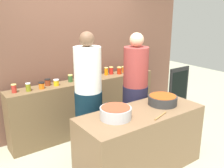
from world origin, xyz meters
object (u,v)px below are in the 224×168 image
object	(u,v)px
preserve_jar_12	(131,69)
cooking_pot_left	(116,113)
preserve_jar_3	(48,82)
preserve_jar_6	(82,76)
cook_with_tongs	(89,103)
preserve_jar_0	(14,88)
preserve_jar_13	(136,67)
preserve_jar_4	(56,82)
preserve_jar_7	(97,76)
preserve_jar_10	(119,70)
cooking_pot_center	(163,100)
preserve_jar_5	(70,78)
preserve_jar_11	(124,69)
preserve_jar_1	(28,87)
preserve_jar_9	(111,70)
chalkboard_sign	(178,93)
cook_in_cap	(135,96)
preserve_jar_8	(106,71)
wooden_spoon	(160,116)
preserve_jar_2	(42,85)

from	to	relation	value
preserve_jar_12	cooking_pot_left	world-z (taller)	preserve_jar_12
preserve_jar_3	preserve_jar_12	xyz separation A→B (m)	(1.62, -0.09, 0.01)
preserve_jar_6	cook_with_tongs	world-z (taller)	cook_with_tongs
preserve_jar_0	preserve_jar_13	xyz separation A→B (m)	(2.32, 0.00, 0.01)
preserve_jar_4	preserve_jar_7	xyz separation A→B (m)	(0.73, -0.04, -0.00)
preserve_jar_10	cooking_pot_center	distance (m)	1.39
preserve_jar_5	preserve_jar_7	bearing A→B (deg)	-13.50
preserve_jar_0	cooking_pot_left	size ratio (longest dim) A/B	0.33
preserve_jar_11	preserve_jar_6	bearing A→B (deg)	179.46
preserve_jar_5	preserve_jar_7	xyz separation A→B (m)	(0.45, -0.11, -0.01)
preserve_jar_1	preserve_jar_9	distance (m)	1.57
preserve_jar_9	cook_with_tongs	bearing A→B (deg)	-140.42
chalkboard_sign	preserve_jar_12	bearing A→B (deg)	143.51
preserve_jar_10	chalkboard_sign	distance (m)	1.26
cook_in_cap	preserve_jar_5	bearing A→B (deg)	127.46
preserve_jar_6	preserve_jar_7	distance (m)	0.26
cooking_pot_left	cooking_pot_center	distance (m)	0.81
preserve_jar_12	cooking_pot_left	distance (m)	1.91
preserve_jar_0	chalkboard_sign	world-z (taller)	preserve_jar_0
preserve_jar_10	cook_with_tongs	size ratio (longest dim) A/B	0.07
preserve_jar_8	preserve_jar_7	bearing A→B (deg)	-156.14
preserve_jar_1	preserve_jar_3	bearing A→B (deg)	17.57
preserve_jar_9	preserve_jar_13	bearing A→B (deg)	-5.37
cook_in_cap	chalkboard_sign	world-z (taller)	cook_in_cap
preserve_jar_5	chalkboard_sign	world-z (taller)	preserve_jar_5
preserve_jar_7	wooden_spoon	world-z (taller)	preserve_jar_7
preserve_jar_7	wooden_spoon	bearing A→B (deg)	-93.09
cook_in_cap	cook_with_tongs	bearing A→B (deg)	173.16
preserve_jar_3	preserve_jar_11	xyz separation A→B (m)	(1.50, -0.04, 0.00)
preserve_jar_3	preserve_jar_10	size ratio (longest dim) A/B	0.80
preserve_jar_1	wooden_spoon	bearing A→B (deg)	-55.77
preserve_jar_1	wooden_spoon	world-z (taller)	preserve_jar_1
preserve_jar_8	wooden_spoon	distance (m)	1.76
preserve_jar_0	preserve_jar_7	xyz separation A→B (m)	(1.37, -0.07, -0.01)
cook_in_cap	preserve_jar_2	bearing A→B (deg)	146.85
preserve_jar_10	cooking_pot_left	xyz separation A→B (m)	(-1.09, -1.35, -0.10)
preserve_jar_2	wooden_spoon	size ratio (longest dim) A/B	0.35
wooden_spoon	cooking_pot_center	bearing A→B (deg)	40.49
preserve_jar_7	preserve_jar_3	bearing A→B (deg)	171.27
preserve_jar_7	preserve_jar_13	xyz separation A→B (m)	(0.95, 0.07, 0.02)
preserve_jar_4	cook_with_tongs	distance (m)	0.75
preserve_jar_1	cooking_pot_center	bearing A→B (deg)	-43.09
preserve_jar_6	preserve_jar_13	size ratio (longest dim) A/B	0.83
preserve_jar_1	preserve_jar_9	bearing A→B (deg)	3.84
preserve_jar_2	preserve_jar_10	size ratio (longest dim) A/B	0.79
preserve_jar_12	cook_in_cap	world-z (taller)	cook_in_cap
cooking_pot_left	preserve_jar_12	bearing A→B (deg)	44.85
chalkboard_sign	cook_in_cap	bearing A→B (deg)	-169.68
preserve_jar_8	preserve_jar_2	bearing A→B (deg)	-175.21
preserve_jar_2	preserve_jar_8	distance (m)	1.26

